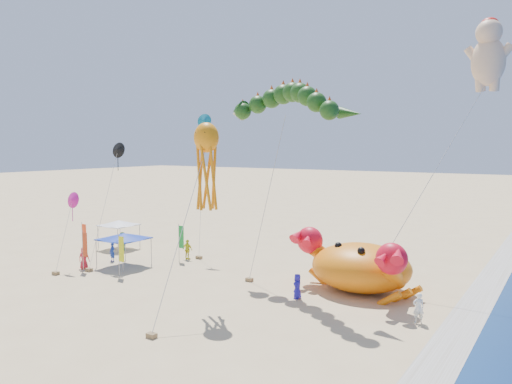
# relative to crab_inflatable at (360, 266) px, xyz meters

# --- Properties ---
(ground) EXTENTS (320.00, 320.00, 0.00)m
(ground) POSITION_rel_crab_inflatable_xyz_m (-4.97, -4.00, -1.77)
(ground) COLOR #D1B784
(ground) RESTS_ON ground
(foam_strip) EXTENTS (320.00, 320.00, 0.00)m
(foam_strip) POSITION_rel_crab_inflatable_xyz_m (7.03, -4.00, -1.76)
(foam_strip) COLOR silver
(foam_strip) RESTS_ON ground
(crab_inflatable) EXTENTS (9.14, 7.67, 4.01)m
(crab_inflatable) POSITION_rel_crab_inflatable_xyz_m (0.00, 0.00, 0.00)
(crab_inflatable) COLOR orange
(crab_inflatable) RESTS_ON ground
(dragon_kite) EXTENTS (11.89, 5.72, 13.63)m
(dragon_kite) POSITION_rel_crab_inflatable_xyz_m (-5.19, -1.32, 10.56)
(dragon_kite) COLOR #173E10
(dragon_kite) RESTS_ON ground
(cherub_kite) EXTENTS (7.60, 5.70, 17.95)m
(cherub_kite) POSITION_rel_crab_inflatable_xyz_m (6.63, 4.67, 13.94)
(cherub_kite) COLOR #FFCC9B
(cherub_kite) RESTS_ON ground
(octopus_kite) EXTENTS (2.17, 6.92, 11.12)m
(octopus_kite) POSITION_rel_crab_inflatable_xyz_m (-7.04, -7.46, 7.09)
(octopus_kite) COLOR orange
(octopus_kite) RESTS_ON ground
(canopy_blue) EXTENTS (3.62, 3.62, 2.71)m
(canopy_blue) POSITION_rel_crab_inflatable_xyz_m (-18.69, -3.53, 0.68)
(canopy_blue) COLOR gray
(canopy_blue) RESTS_ON ground
(canopy_white) EXTENTS (3.24, 3.24, 2.71)m
(canopy_white) POSITION_rel_crab_inflatable_xyz_m (-24.45, 1.13, 0.68)
(canopy_white) COLOR gray
(canopy_white) RESTS_ON ground
(feather_flags) EXTENTS (8.15, 6.58, 3.20)m
(feather_flags) POSITION_rel_crab_inflatable_xyz_m (-18.88, -3.97, 0.25)
(feather_flags) COLOR gray
(feather_flags) RESTS_ON ground
(beachgoers) EXTENTS (29.15, 7.60, 1.76)m
(beachgoers) POSITION_rel_crab_inflatable_xyz_m (-15.42, -2.01, -0.91)
(beachgoers) COLOR white
(beachgoers) RESTS_ON ground
(small_kites) EXTENTS (6.98, 13.22, 12.61)m
(small_kites) POSITION_rel_crab_inflatable_xyz_m (-19.22, -1.97, 6.24)
(small_kites) COLOR #CE168D
(small_kites) RESTS_ON ground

